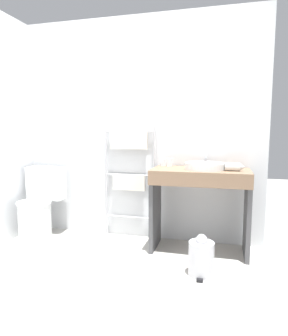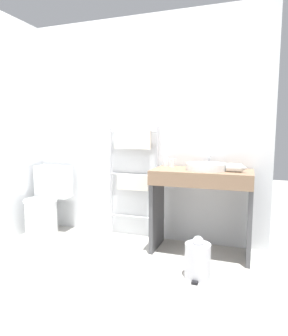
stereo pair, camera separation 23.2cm
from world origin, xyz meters
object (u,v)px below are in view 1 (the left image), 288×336
(toilet, at_px, (39,207))
(hair_dryer, at_px, (233,167))
(towel_radiator, at_px, (129,165))
(sink_basin, at_px, (205,166))
(trash_bin, at_px, (201,257))
(cup_near_wall, at_px, (163,162))
(cup_near_edge, at_px, (169,163))

(toilet, distance_m, hair_dryer, 2.11)
(towel_radiator, height_order, sink_basin, towel_radiator)
(towel_radiator, distance_m, trash_bin, 1.29)
(toilet, height_order, trash_bin, toilet)
(trash_bin, bearing_deg, cup_near_wall, 124.40)
(towel_radiator, bearing_deg, trash_bin, -40.04)
(toilet, relative_size, cup_near_edge, 9.43)
(towel_radiator, distance_m, cup_near_edge, 0.47)
(towel_radiator, distance_m, hair_dryer, 1.11)
(towel_radiator, relative_size, trash_bin, 3.52)
(cup_near_wall, relative_size, trash_bin, 0.23)
(cup_near_wall, bearing_deg, cup_near_edge, -29.15)
(cup_near_edge, height_order, hair_dryer, cup_near_edge)
(towel_radiator, relative_size, sink_basin, 3.28)
(toilet, relative_size, hair_dryer, 4.35)
(cup_near_edge, bearing_deg, trash_bin, -58.56)
(trash_bin, bearing_deg, hair_dryer, 62.16)
(toilet, height_order, hair_dryer, hair_dryer)
(cup_near_edge, xyz_separation_m, hair_dryer, (0.63, -0.16, -0.00))
(cup_near_wall, xyz_separation_m, hair_dryer, (0.70, -0.20, -0.00))
(sink_basin, xyz_separation_m, cup_near_wall, (-0.44, 0.17, 0.01))
(cup_near_wall, bearing_deg, sink_basin, -21.13)
(sink_basin, bearing_deg, cup_near_wall, 158.87)
(trash_bin, bearing_deg, toilet, 166.49)
(toilet, bearing_deg, towel_radiator, 15.87)
(cup_near_edge, bearing_deg, sink_basin, -19.37)
(towel_radiator, xyz_separation_m, cup_near_edge, (0.46, -0.08, 0.04))
(toilet, xyz_separation_m, sink_basin, (1.79, 0.06, 0.51))
(sink_basin, height_order, trash_bin, sink_basin)
(cup_near_wall, distance_m, trash_bin, 1.08)
(towel_radiator, height_order, cup_near_edge, towel_radiator)
(cup_near_wall, bearing_deg, towel_radiator, 173.74)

